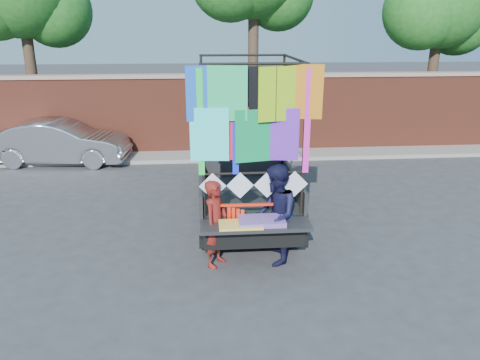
{
  "coord_description": "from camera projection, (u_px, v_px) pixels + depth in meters",
  "views": [
    {
      "loc": [
        -0.79,
        -8.38,
        4.13
      ],
      "look_at": [
        -0.13,
        -0.19,
        1.38
      ],
      "focal_mm": 35.0,
      "sensor_mm": 36.0,
      "label": 1
    }
  ],
  "objects": [
    {
      "name": "pickup_truck",
      "position": [
        241.0,
        169.0,
        10.97
      ],
      "size": [
        2.24,
        5.63,
        3.54
      ],
      "color": "black",
      "rests_on": "ground"
    },
    {
      "name": "sedan",
      "position": [
        61.0,
        142.0,
        14.37
      ],
      "size": [
        4.22,
        1.81,
        1.35
      ],
      "primitive_type": "imported",
      "rotation": [
        0.0,
        0.0,
        1.48
      ],
      "color": "#A9AAB0",
      "rests_on": "ground"
    },
    {
      "name": "curb",
      "position": [
        228.0,
        156.0,
        15.23
      ],
      "size": [
        30.0,
        1.2,
        0.12
      ],
      "primitive_type": "cube",
      "color": "gray",
      "rests_on": "ground"
    },
    {
      "name": "tree_right",
      "position": [
        443.0,
        5.0,
        16.03
      ],
      "size": [
        4.2,
        3.3,
        6.62
      ],
      "color": "#38281C",
      "rests_on": "ground"
    },
    {
      "name": "streamer_bundle",
      "position": [
        240.0,
        215.0,
        8.21
      ],
      "size": [
        0.96,
        0.07,
        0.66
      ],
      "color": "#FC2A0D",
      "rests_on": "ground"
    },
    {
      "name": "woman",
      "position": [
        216.0,
        224.0,
        8.22
      ],
      "size": [
        0.62,
        0.69,
        1.59
      ],
      "primitive_type": "imported",
      "rotation": [
        0.0,
        0.0,
        1.04
      ],
      "color": "maroon",
      "rests_on": "ground"
    },
    {
      "name": "man",
      "position": [
        276.0,
        215.0,
        8.29
      ],
      "size": [
        0.75,
        0.94,
        1.83
      ],
      "primitive_type": "imported",
      "rotation": [
        0.0,
        0.0,
        -1.64
      ],
      "color": "#161637",
      "rests_on": "ground"
    },
    {
      "name": "brick_wall",
      "position": [
        227.0,
        113.0,
        15.49
      ],
      "size": [
        30.0,
        0.45,
        2.61
      ],
      "color": "brown",
      "rests_on": "ground"
    },
    {
      "name": "ground",
      "position": [
        246.0,
        243.0,
        9.29
      ],
      "size": [
        90.0,
        90.0,
        0.0
      ],
      "primitive_type": "plane",
      "color": "#38383A",
      "rests_on": "ground"
    }
  ]
}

